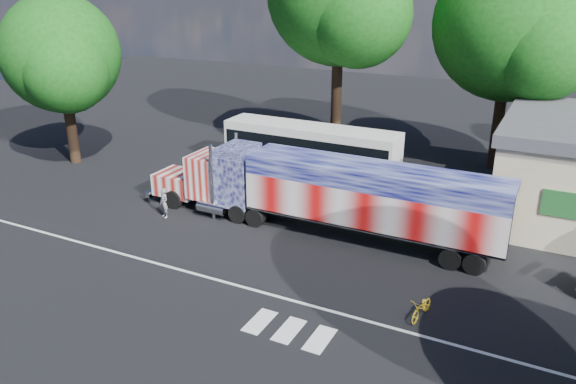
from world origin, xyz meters
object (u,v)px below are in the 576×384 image
at_px(woman, 164,203).
at_px(bicycle, 422,308).
at_px(coach_bus, 311,151).
at_px(tree_w_a, 62,55).
at_px(semi_truck, 327,192).
at_px(tree_ne_a, 514,25).

bearing_deg(woman, bicycle, 7.54).
xyz_separation_m(coach_bus, bicycle, (10.23, -12.35, -1.26)).
bearing_deg(tree_w_a, woman, -22.62).
height_order(bicycle, tree_w_a, tree_w_a).
distance_m(semi_truck, tree_w_a, 20.21).
relative_size(coach_bus, tree_ne_a, 0.80).
height_order(coach_bus, tree_ne_a, tree_ne_a).
xyz_separation_m(woman, bicycle, (14.33, -3.10, -0.38)).
xyz_separation_m(bicycle, tree_ne_a, (-0.12, 19.45, 8.64)).
height_order(coach_bus, tree_w_a, tree_w_a).
height_order(tree_w_a, tree_ne_a, tree_ne_a).
bearing_deg(semi_truck, woman, -165.23).
bearing_deg(bicycle, coach_bus, 139.40).
height_order(semi_truck, tree_ne_a, tree_ne_a).
height_order(woman, tree_ne_a, tree_ne_a).
bearing_deg(semi_truck, tree_ne_a, 67.10).
distance_m(coach_bus, bicycle, 16.09).
height_order(coach_bus, woman, coach_bus).
bearing_deg(tree_w_a, semi_truck, -7.32).
bearing_deg(tree_ne_a, coach_bus, -144.92).
bearing_deg(tree_w_a, tree_ne_a, 24.73).
bearing_deg(tree_ne_a, bicycle, -89.65).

